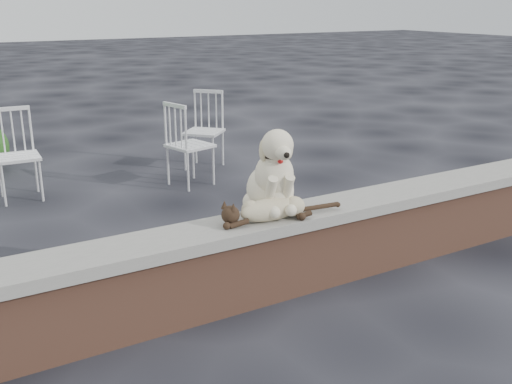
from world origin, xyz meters
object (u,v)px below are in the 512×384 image
chair_d (204,130)px  dog (270,169)px  chair_e (190,144)px  cat (272,207)px  chair_b (17,155)px

chair_d → dog: bearing=-61.4°
dog → chair_e: bearing=89.0°
cat → chair_e: chair_e is taller
chair_d → chair_e: same height
chair_d → chair_b: size_ratio=1.00×
dog → chair_b: 3.28m
chair_b → chair_e: bearing=-10.6°
dog → chair_b: (-1.18, 3.03, -0.42)m
cat → chair_e: bearing=88.1°
chair_d → chair_b: 2.19m
chair_e → dog: bearing=153.7°
cat → chair_b: 3.37m
cat → chair_b: size_ratio=1.11×
chair_b → chair_d: bearing=7.1°
chair_d → chair_b: bearing=-129.8°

